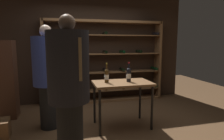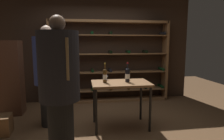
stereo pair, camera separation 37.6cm
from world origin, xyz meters
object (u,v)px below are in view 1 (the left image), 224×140
object	(u,v)px
wine_rack	(105,62)
person_guest_khaki	(69,84)
wine_bottle_green_slim	(129,75)
wine_glass_stemmed_right	(106,75)
wine_bottle_gold_foil	(107,76)
display_cabinet	(4,80)
wine_glass_stemmed_center	(128,75)
tasting_table	(122,87)
person_bystander_red_print	(47,73)

from	to	relation	value
wine_rack	person_guest_khaki	xyz separation A→B (m)	(-1.01, -2.50, -0.01)
wine_rack	wine_bottle_green_slim	world-z (taller)	wine_rack
person_guest_khaki	wine_bottle_green_slim	distance (m)	1.40
wine_rack	wine_glass_stemmed_right	size ratio (longest dim) A/B	24.40
wine_bottle_green_slim	wine_bottle_gold_foil	world-z (taller)	wine_bottle_green_slim
wine_rack	wine_bottle_gold_foil	xyz separation A→B (m)	(-0.32, -1.62, -0.07)
display_cabinet	wine_glass_stemmed_center	world-z (taller)	display_cabinet
tasting_table	wine_bottle_gold_foil	size ratio (longest dim) A/B	2.95
wine_bottle_gold_foil	wine_glass_stemmed_right	bearing A→B (deg)	79.69
person_bystander_red_print	display_cabinet	world-z (taller)	person_bystander_red_print
wine_bottle_gold_foil	person_guest_khaki	bearing A→B (deg)	-127.62
tasting_table	wine_glass_stemmed_right	world-z (taller)	wine_glass_stemmed_right
wine_bottle_green_slim	wine_glass_stemmed_right	distance (m)	0.44
person_guest_khaki	wine_glass_stemmed_center	xyz separation A→B (m)	(1.14, 1.06, -0.09)
wine_bottle_gold_foil	wine_glass_stemmed_center	world-z (taller)	wine_bottle_gold_foil
person_bystander_red_print	wine_rack	bearing A→B (deg)	29.10
display_cabinet	wine_rack	bearing A→B (deg)	16.12
display_cabinet	wine_glass_stemmed_right	size ratio (longest dim) A/B	12.62
person_bystander_red_print	wine_bottle_green_slim	distance (m)	1.45
display_cabinet	wine_bottle_gold_foil	distance (m)	2.14
wine_rack	tasting_table	distance (m)	1.66
tasting_table	wine_bottle_green_slim	size ratio (longest dim) A/B	2.90
wine_bottle_green_slim	wine_glass_stemmed_center	xyz separation A→B (m)	(0.05, 0.19, -0.03)
wine_rack	wine_bottle_gold_foil	distance (m)	1.65
tasting_table	wine_bottle_green_slim	world-z (taller)	wine_bottle_green_slim
wine_bottle_gold_foil	wine_rack	bearing A→B (deg)	78.77
display_cabinet	wine_bottle_green_slim	bearing A→B (deg)	-23.17
person_bystander_red_print	wine_bottle_gold_foil	world-z (taller)	person_bystander_red_print
person_guest_khaki	wine_glass_stemmed_right	size ratio (longest dim) A/B	14.92
wine_rack	person_bystander_red_print	xyz separation A→B (m)	(-1.34, -1.35, -0.03)
tasting_table	person_bystander_red_print	world-z (taller)	person_bystander_red_print
wine_rack	display_cabinet	world-z (taller)	wine_rack
wine_bottle_gold_foil	wine_glass_stemmed_center	xyz separation A→B (m)	(0.46, 0.17, -0.03)
tasting_table	wine_bottle_green_slim	bearing A→B (deg)	0.69
person_guest_khaki	person_bystander_red_print	xyz separation A→B (m)	(-0.33, 1.15, -0.02)
wine_glass_stemmed_center	wine_glass_stemmed_right	xyz separation A→B (m)	(-0.42, 0.05, -0.01)
wine_rack	tasting_table	bearing A→B (deg)	-91.24
tasting_table	display_cabinet	xyz separation A→B (m)	(-2.19, 0.99, 0.05)
person_bystander_red_print	wine_bottle_green_slim	xyz separation A→B (m)	(1.42, -0.28, -0.04)
wine_glass_stemmed_center	person_guest_khaki	bearing A→B (deg)	-137.16
wine_rack	wine_bottle_gold_foil	world-z (taller)	wine_rack
tasting_table	display_cabinet	size ratio (longest dim) A/B	0.65
person_guest_khaki	display_cabinet	bearing A→B (deg)	150.61
tasting_table	person_bystander_red_print	xyz separation A→B (m)	(-1.30, 0.28, 0.27)
wine_glass_stemmed_center	wine_bottle_gold_foil	bearing A→B (deg)	-159.61
wine_glass_stemmed_center	wine_glass_stemmed_right	world-z (taller)	wine_glass_stemmed_center
display_cabinet	wine_glass_stemmed_center	distance (m)	2.50
wine_bottle_green_slim	wine_bottle_gold_foil	xyz separation A→B (m)	(-0.41, 0.02, -0.00)
wine_rack	person_guest_khaki	size ratio (longest dim) A/B	1.63
person_bystander_red_print	wine_glass_stemmed_right	world-z (taller)	person_bystander_red_print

